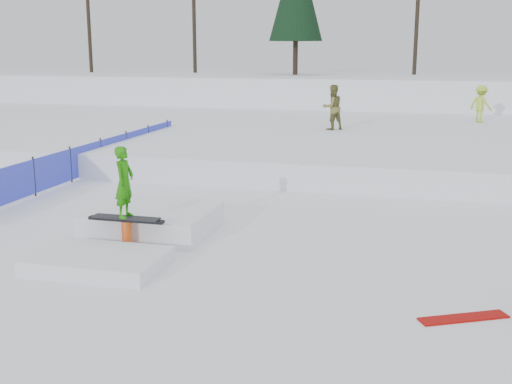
% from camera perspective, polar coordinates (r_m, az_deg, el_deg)
% --- Properties ---
extents(ground, '(120.00, 120.00, 0.00)m').
position_cam_1_polar(ground, '(11.76, -4.88, -7.18)').
color(ground, white).
extents(snow_berm, '(60.00, 14.00, 2.40)m').
position_cam_1_polar(snow_berm, '(40.68, 9.49, 8.58)').
color(snow_berm, white).
rests_on(snow_berm, ground).
extents(snow_midrise, '(50.00, 18.00, 0.80)m').
position_cam_1_polar(snow_midrise, '(26.91, 6.59, 4.94)').
color(snow_midrise, white).
rests_on(snow_midrise, ground).
extents(safety_fence, '(0.05, 16.00, 1.10)m').
position_cam_1_polar(safety_fence, '(20.16, -16.15, 2.36)').
color(safety_fence, blue).
rests_on(safety_fence, ground).
extents(walker_olive, '(1.09, 1.07, 1.78)m').
position_cam_1_polar(walker_olive, '(25.81, 6.81, 7.48)').
color(walker_olive, brown).
rests_on(walker_olive, snow_midrise).
extents(walker_ygreen, '(1.18, 1.11, 1.61)m').
position_cam_1_polar(walker_ygreen, '(29.85, 19.35, 7.39)').
color(walker_ygreen, '#AFD334').
rests_on(walker_ygreen, snow_midrise).
extents(loose_board_red, '(1.37, 0.90, 0.03)m').
position_cam_1_polar(loose_board_red, '(10.32, 17.96, -10.60)').
color(loose_board_red, '#950704').
rests_on(loose_board_red, ground).
extents(jib_rail_feature, '(2.60, 4.40, 2.11)m').
position_cam_1_polar(jib_rail_feature, '(13.68, -10.35, -3.15)').
color(jib_rail_feature, white).
rests_on(jib_rail_feature, ground).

